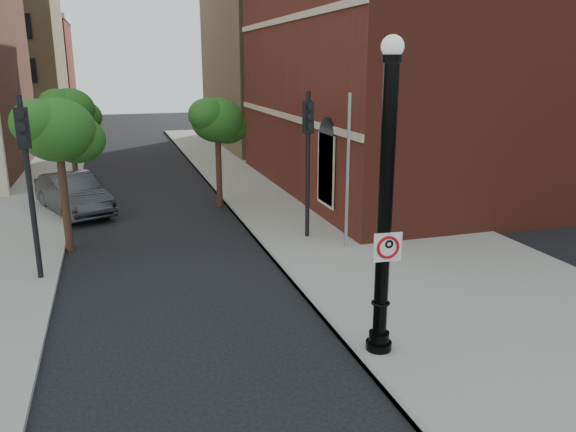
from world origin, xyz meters
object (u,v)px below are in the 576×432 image
object	(u,v)px
parked_car	(73,194)
no_parking_sign	(388,247)
traffic_signal_left	(26,159)
lamppost	(385,218)
traffic_signal_right	(308,142)

from	to	relation	value
parked_car	no_parking_sign	bearing A→B (deg)	-86.90
no_parking_sign	traffic_signal_left	world-z (taller)	traffic_signal_left
traffic_signal_left	parked_car	bearing A→B (deg)	84.62
lamppost	traffic_signal_right	distance (m)	7.80
lamppost	traffic_signal_right	world-z (taller)	lamppost
no_parking_sign	traffic_signal_right	bearing A→B (deg)	86.02
traffic_signal_left	traffic_signal_right	bearing A→B (deg)	8.29
no_parking_sign	traffic_signal_left	size ratio (longest dim) A/B	0.12
no_parking_sign	parked_car	distance (m)	15.41
parked_car	lamppost	bearing A→B (deg)	-86.69
lamppost	no_parking_sign	world-z (taller)	lamppost
parked_car	traffic_signal_right	bearing A→B (deg)	-60.24
lamppost	traffic_signal_left	world-z (taller)	lamppost
parked_car	traffic_signal_left	distance (m)	7.88
parked_car	traffic_signal_right	size ratio (longest dim) A/B	0.96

